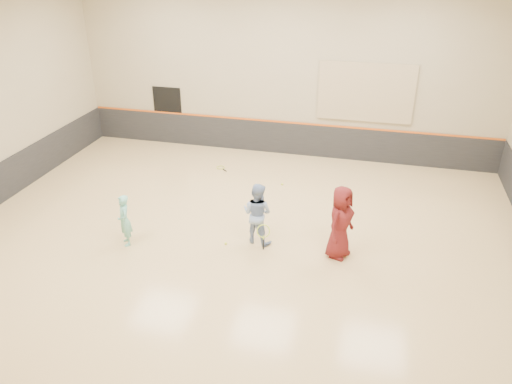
% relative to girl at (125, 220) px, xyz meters
% --- Properties ---
extents(room, '(15.04, 12.04, 6.22)m').
position_rel_girl_xyz_m(room, '(2.73, 1.10, 0.12)').
color(room, tan).
rests_on(room, ground).
extents(wainscot_back, '(14.90, 0.04, 1.20)m').
position_rel_girl_xyz_m(wainscot_back, '(2.73, 7.07, -0.09)').
color(wainscot_back, '#232326').
rests_on(wainscot_back, floor).
extents(accent_stripe, '(14.90, 0.03, 0.06)m').
position_rel_girl_xyz_m(accent_stripe, '(2.73, 7.06, 0.53)').
color(accent_stripe, '#D85914').
rests_on(accent_stripe, wall_back).
extents(acoustic_panel, '(3.20, 0.08, 2.00)m').
position_rel_girl_xyz_m(acoustic_panel, '(5.53, 7.05, 1.81)').
color(acoustic_panel, tan).
rests_on(acoustic_panel, wall_back).
extents(doorway, '(1.10, 0.05, 2.20)m').
position_rel_girl_xyz_m(doorway, '(-1.77, 7.08, 0.41)').
color(doorway, black).
rests_on(doorway, floor).
extents(girl, '(0.57, 0.60, 1.39)m').
position_rel_girl_xyz_m(girl, '(0.00, 0.00, 0.00)').
color(girl, '#71C4B5').
rests_on(girl, floor).
extents(instructor, '(0.95, 0.83, 1.67)m').
position_rel_girl_xyz_m(instructor, '(3.27, 0.94, 0.14)').
color(instructor, '#819BC8').
rests_on(instructor, floor).
extents(young_man, '(0.91, 1.09, 1.89)m').
position_rel_girl_xyz_m(young_man, '(5.39, 0.80, 0.25)').
color(young_man, '#5C1517').
rests_on(young_man, floor).
extents(held_racket, '(0.42, 0.42, 0.67)m').
position_rel_girl_xyz_m(held_racket, '(3.52, 0.53, -0.11)').
color(held_racket, '#C0E231').
rests_on(held_racket, instructor).
extents(spare_racket, '(0.66, 0.66, 0.04)m').
position_rel_girl_xyz_m(spare_racket, '(0.89, 5.23, -0.67)').
color(spare_racket, '#B6D32E').
rests_on(spare_racket, floor).
extents(ball_under_racket, '(0.07, 0.07, 0.07)m').
position_rel_girl_xyz_m(ball_under_racket, '(2.51, 0.56, -0.66)').
color(ball_under_racket, '#D8E635').
rests_on(ball_under_racket, floor).
extents(ball_in_hand, '(0.07, 0.07, 0.07)m').
position_rel_girl_xyz_m(ball_in_hand, '(5.46, 0.66, 0.55)').
color(ball_in_hand, '#ABCA2F').
rests_on(ball_in_hand, young_man).
extents(ball_beside_spare, '(0.07, 0.07, 0.07)m').
position_rel_girl_xyz_m(ball_beside_spare, '(3.24, 4.40, -0.66)').
color(ball_beside_spare, '#D7EF37').
rests_on(ball_beside_spare, floor).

